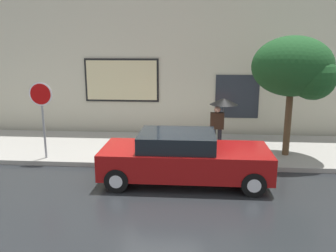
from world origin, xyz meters
name	(u,v)px	position (x,y,z in m)	size (l,w,h in m)	color
ground_plane	(160,181)	(0.00, 0.00, 0.00)	(60.00, 60.00, 0.00)	black
sidewalk	(168,148)	(0.00, 3.00, 0.07)	(20.00, 4.00, 0.15)	gray
building_facade	(173,53)	(-0.01, 5.50, 3.49)	(20.00, 0.67, 7.00)	beige
parked_car	(184,157)	(0.65, 0.04, 0.71)	(4.64, 1.94, 1.43)	maroon
fire_hydrant	(148,147)	(-0.57, 1.65, 0.51)	(0.30, 0.44, 0.73)	white
pedestrian_with_umbrella	(222,109)	(1.86, 2.57, 1.64)	(0.97, 0.97, 1.88)	black
street_tree	(296,69)	(4.17, 2.26, 3.04)	(2.59, 2.20, 3.94)	#4C3823
stop_sign	(42,105)	(-3.94, 1.35, 1.92)	(0.76, 0.10, 2.50)	gray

